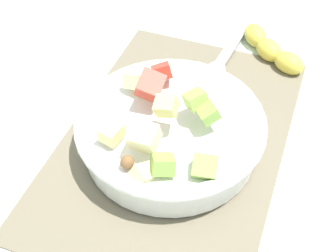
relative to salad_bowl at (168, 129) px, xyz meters
name	(u,v)px	position (x,y,z in m)	size (l,w,h in m)	color
ground_plane	(174,141)	(-0.02, 0.00, -0.04)	(2.40, 2.40, 0.00)	silver
placemat	(174,139)	(-0.02, 0.00, -0.04)	(0.48, 0.32, 0.01)	#756B56
salad_bowl	(168,129)	(0.00, 0.00, 0.00)	(0.27, 0.27, 0.11)	white
serving_spoon	(225,55)	(-0.23, 0.02, -0.03)	(0.24, 0.05, 0.01)	#B7B7BC
banana_whole	(271,49)	(-0.26, 0.10, -0.02)	(0.12, 0.13, 0.04)	yellow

